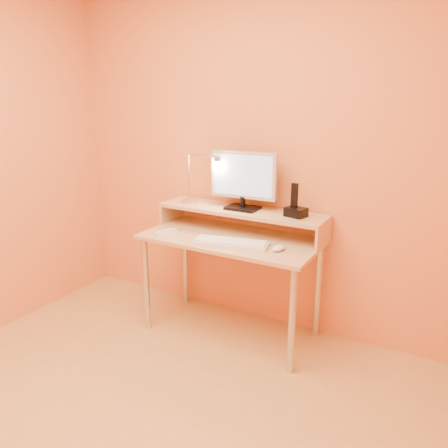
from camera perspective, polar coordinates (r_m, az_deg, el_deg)
The scene contains 26 objects.
floor at distance 2.55m, azimuth -13.23°, elevation -25.12°, with size 3.00×3.00×0.02m, color tan.
wall_back at distance 3.18m, azimuth 3.72°, elevation 9.05°, with size 3.00×0.04×2.50m, color orange.
desk_leg_fl at distance 3.25m, azimuth -9.89°, elevation -7.58°, with size 0.04×0.04×0.69m, color silver.
desk_leg_fr at distance 2.76m, azimuth 8.67°, elevation -12.21°, with size 0.04×0.04×0.69m, color silver.
desk_leg_bl at distance 3.62m, azimuth -4.93°, elevation -4.81°, with size 0.04×0.04×0.69m, color silver.
desk_leg_br at distance 3.18m, azimuth 11.91°, elevation -8.27°, with size 0.04×0.04×0.69m, color silver.
desk_lower at distance 3.03m, azimuth 0.91°, elevation -1.87°, with size 1.20×0.60×0.03m, color tan.
shelf_riser_left at distance 3.43m, azimuth -6.61°, elevation 1.64°, with size 0.02×0.30×0.14m, color tan.
shelf_riser_right at distance 2.92m, azimuth 12.59°, elevation -1.32°, with size 0.02×0.30×0.14m, color tan.
desk_shelf at distance 3.11m, azimuth 2.24°, elevation 1.70°, with size 1.20×0.30×0.03m, color tan.
monitor_foot at distance 3.10m, azimuth 2.37°, elevation 2.06°, with size 0.22×0.16×0.02m, color black.
monitor_neck at distance 3.09m, azimuth 2.38°, elevation 2.85°, with size 0.04×0.04×0.07m, color black.
monitor_panel at distance 3.06m, azimuth 2.51°, elevation 6.26°, with size 0.47×0.04×0.32m, color #BABABF.
monitor_back at distance 3.08m, azimuth 2.71°, elevation 6.33°, with size 0.42×0.01×0.27m, color black.
monitor_screen at distance 3.04m, azimuth 2.35°, elevation 6.20°, with size 0.43×0.00×0.28m, color #9CBDD5.
lamp_base at distance 3.28m, azimuth -4.44°, elevation 2.91°, with size 0.10×0.10×0.03m, color silver.
lamp_post at distance 3.24m, azimuth -4.51°, elevation 5.96°, with size 0.01×0.01×0.33m, color silver.
lamp_arm at distance 3.15m, azimuth -2.74°, elevation 8.72°, with size 0.01×0.01×0.24m, color silver.
lamp_head at distance 3.09m, azimuth -0.83°, elevation 8.30°, with size 0.04×0.04×0.03m, color silver.
lamp_bulb at distance 3.10m, azimuth -0.83°, elevation 8.01°, with size 0.03×0.03×0.00m, color #FFEAC6.
phone_dock at distance 2.95m, azimuth 9.15°, elevation 1.50°, with size 0.13×0.10×0.06m, color black.
phone_handset at distance 2.92m, azimuth 8.98°, elevation 3.62°, with size 0.04×0.03×0.16m, color black.
phone_led at distance 2.89m, azimuth 9.64°, elevation 1.16°, with size 0.01×0.00×0.04m, color #1D69FA.
keyboard at distance 2.86m, azimuth 0.86°, elevation -2.50°, with size 0.48×0.15×0.02m, color silver.
mouse at distance 2.78m, azimuth 6.97°, elevation -3.06°, with size 0.06×0.11×0.04m, color white.
remote_control at distance 3.13m, azimuth -7.43°, elevation -0.97°, with size 0.04×0.16×0.02m, color silver.
Camera 1 is at (1.36, -1.35, 1.67)m, focal length 35.84 mm.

